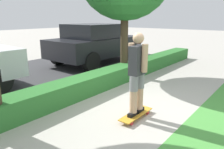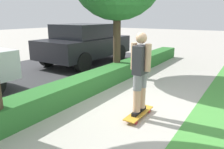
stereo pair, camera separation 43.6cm
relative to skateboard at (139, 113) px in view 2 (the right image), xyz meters
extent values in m
plane|color=#ADA89E|center=(0.38, 0.18, -0.08)|extent=(60.00, 60.00, 0.00)
cube|color=#38383A|center=(0.38, 4.38, -0.07)|extent=(12.99, 5.00, 0.01)
cube|color=#2D702D|center=(0.38, 1.78, 0.16)|extent=(12.99, 0.60, 0.46)
cube|color=gold|center=(0.00, 0.00, 0.01)|extent=(0.87, 0.24, 0.02)
cylinder|color=red|center=(0.30, -0.09, -0.04)|extent=(0.07, 0.04, 0.07)
cylinder|color=red|center=(0.30, 0.09, -0.04)|extent=(0.07, 0.04, 0.07)
cylinder|color=red|center=(-0.30, -0.09, -0.04)|extent=(0.07, 0.04, 0.07)
cylinder|color=red|center=(-0.30, 0.09, -0.04)|extent=(0.07, 0.04, 0.07)
cube|color=black|center=(-0.11, 0.00, 0.05)|extent=(0.26, 0.09, 0.07)
cylinder|color=tan|center=(-0.11, 0.00, 0.45)|extent=(0.14, 0.14, 0.72)
cylinder|color=gray|center=(-0.11, 0.00, 0.67)|extent=(0.16, 0.16, 0.29)
cube|color=black|center=(0.11, 0.00, 0.05)|extent=(0.26, 0.09, 0.07)
cylinder|color=tan|center=(0.11, 0.00, 0.45)|extent=(0.14, 0.14, 0.72)
cylinder|color=gray|center=(0.11, 0.00, 0.67)|extent=(0.16, 0.16, 0.29)
cube|color=#333338|center=(0.00, 0.00, 1.08)|extent=(0.35, 0.19, 0.54)
cylinder|color=tan|center=(0.00, -0.14, 1.13)|extent=(0.11, 0.11, 0.50)
cylinder|color=tan|center=(0.00, 0.14, 1.13)|extent=(0.11, 0.11, 0.50)
sphere|color=tan|center=(0.00, 0.00, 1.48)|extent=(0.20, 0.20, 0.20)
cylinder|color=#423323|center=(2.40, 2.01, 1.15)|extent=(0.24, 0.24, 2.46)
cube|color=black|center=(3.37, 4.16, 0.65)|extent=(4.00, 2.06, 0.72)
cube|color=black|center=(3.25, 4.16, 1.28)|extent=(2.09, 1.79, 0.56)
cylinder|color=black|center=(4.60, 3.24, 0.29)|extent=(0.72, 0.24, 0.72)
cylinder|color=black|center=(4.60, 5.08, 0.29)|extent=(0.72, 0.24, 0.72)
cylinder|color=black|center=(2.14, 3.24, 0.29)|extent=(0.72, 0.24, 0.72)
cylinder|color=black|center=(2.14, 5.08, 0.29)|extent=(0.72, 0.24, 0.72)
camera|label=1|loc=(-3.36, -2.07, 1.86)|focal=35.00mm
camera|label=2|loc=(-3.62, -1.72, 1.86)|focal=35.00mm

